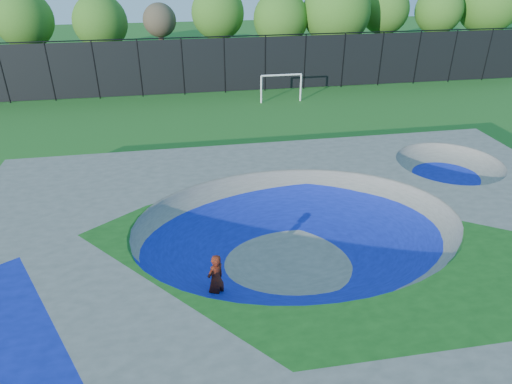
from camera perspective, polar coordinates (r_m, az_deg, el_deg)
The scene contains 7 objects.
ground at distance 15.89m, azimuth 5.03°, elevation -8.27°, with size 120.00×120.00×0.00m, color #1F5D1A.
skate_deck at distance 15.46m, azimuth 5.14°, elevation -6.03°, with size 22.00×14.00×1.50m, color gray.
skater at distance 13.63m, azimuth -5.05°, elevation -10.84°, with size 0.62×0.41×1.70m, color #AE2C0D.
skateboard at distance 14.16m, azimuth -4.91°, elevation -13.44°, with size 0.78×0.22×0.05m, color black.
soccer_goal at distance 32.16m, azimuth 3.18°, elevation 13.47°, with size 2.91×0.12×1.92m.
fence at distance 34.30m, azimuth -3.95°, elevation 15.68°, with size 48.09×0.09×4.04m.
treeline at distance 38.77m, azimuth -5.51°, elevation 21.42°, with size 53.33×7.16×8.68m.
Camera 1 is at (-3.58, -12.32, 9.37)m, focal length 32.00 mm.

